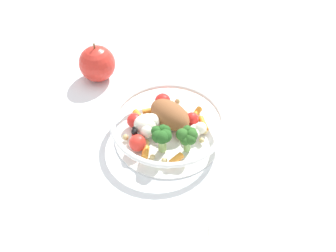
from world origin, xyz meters
The scene contains 4 objects.
ground_plane centered at (0.00, 0.00, 0.00)m, with size 2.40×2.40×0.00m, color white.
food_container centered at (0.00, 0.02, 0.03)m, with size 0.22×0.22×0.07m.
loose_apple centered at (0.18, 0.17, 0.04)m, with size 0.08×0.08×0.09m.
folded_napkin centered at (-0.22, -0.11, 0.00)m, with size 0.15×0.13×0.01m, color silver.
Camera 1 is at (-0.50, 0.02, 0.56)m, focal length 41.46 mm.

